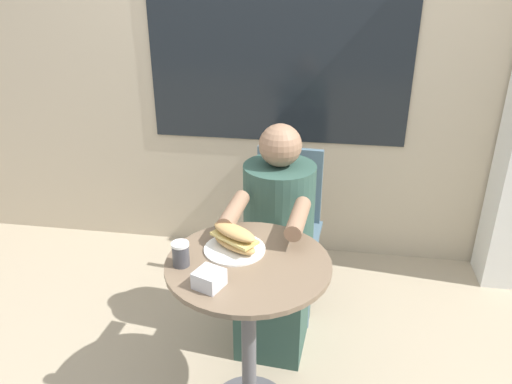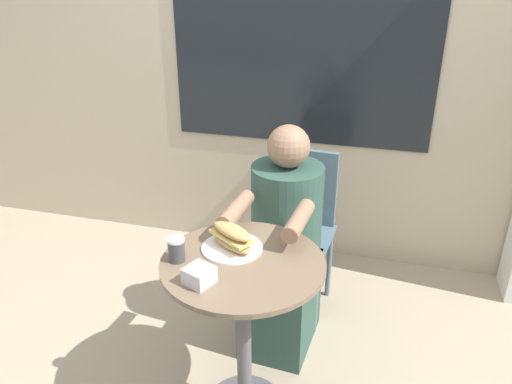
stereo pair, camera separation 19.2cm
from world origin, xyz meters
name	(u,v)px [view 2 (the right image)]	position (x,y,z in m)	size (l,w,h in m)	color
storefront_wall	(313,30)	(0.00, 1.40, 1.40)	(8.00, 0.09, 2.80)	#B7A88E
cafe_table	(244,307)	(0.00, 0.00, 0.54)	(0.62, 0.62, 0.75)	brown
diner_chair	(299,216)	(0.06, 0.84, 0.52)	(0.41, 0.41, 0.87)	slate
seated_diner	(283,255)	(0.05, 0.49, 0.49)	(0.37, 0.61, 1.12)	#2D4C42
sandwich_on_plate	(232,239)	(-0.07, 0.07, 0.79)	(0.24, 0.24, 0.10)	white
drink_cup	(176,249)	(-0.24, -0.06, 0.80)	(0.07, 0.07, 0.09)	#424247
napkin_box	(199,276)	(-0.11, -0.17, 0.78)	(0.12, 0.12, 0.06)	silver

